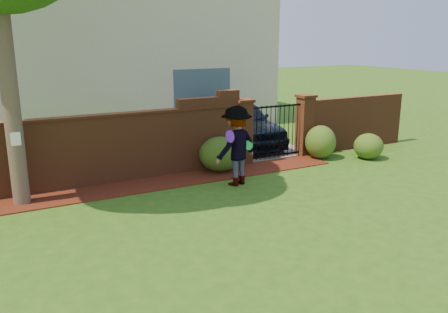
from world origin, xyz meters
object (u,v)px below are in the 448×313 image
car (241,123)px  frisbee_purple (230,137)px  frisbee_green (249,145)px  man (237,146)px

car → frisbee_purple: size_ratio=15.12×
car → frisbee_green: (-1.94, -3.70, 0.21)m
frisbee_purple → man: bearing=38.9°
car → man: bearing=-118.0°
man → frisbee_green: 0.31m
frisbee_purple → frisbee_green: (0.68, 0.28, -0.34)m
frisbee_purple → frisbee_green: size_ratio=1.20×
man → frisbee_green: (0.31, -0.01, -0.01)m
frisbee_purple → frisbee_green: bearing=22.6°
frisbee_green → car: bearing=62.3°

